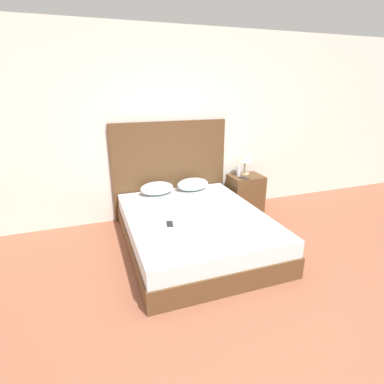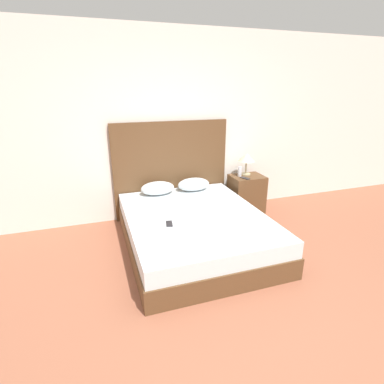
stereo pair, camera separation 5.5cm
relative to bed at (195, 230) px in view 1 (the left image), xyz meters
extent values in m
plane|color=#9E5B42|center=(0.06, -1.41, -0.22)|extent=(16.00, 16.00, 0.00)
cube|color=white|center=(0.06, 1.14, 1.13)|extent=(10.00, 0.06, 2.70)
cube|color=brown|center=(0.00, 0.00, -0.09)|extent=(1.66, 2.09, 0.25)
cube|color=silver|center=(0.00, 0.00, 0.12)|extent=(1.63, 2.04, 0.19)
cube|color=brown|center=(0.00, 1.07, 0.50)|extent=(1.74, 0.05, 1.44)
ellipsoid|color=silver|center=(-0.27, 0.84, 0.31)|extent=(0.48, 0.31, 0.18)
ellipsoid|color=silver|center=(0.27, 0.84, 0.31)|extent=(0.48, 0.31, 0.18)
cube|color=#232328|center=(-0.37, -0.18, 0.23)|extent=(0.10, 0.16, 0.01)
cube|color=brown|center=(1.15, 0.78, 0.08)|extent=(0.51, 0.40, 0.59)
cylinder|color=tan|center=(1.16, 0.86, 0.38)|extent=(0.16, 0.16, 0.02)
cylinder|color=tan|center=(1.16, 0.86, 0.49)|extent=(0.02, 0.02, 0.20)
cone|color=beige|center=(1.16, 0.86, 0.66)|extent=(0.26, 0.26, 0.13)
cube|color=#232328|center=(1.05, 0.68, 0.38)|extent=(0.12, 0.16, 0.01)
cylinder|color=silver|center=(1.02, 0.81, 0.45)|extent=(0.06, 0.06, 0.16)
camera|label=1|loc=(-1.17, -3.16, 1.71)|focal=28.00mm
camera|label=2|loc=(-1.12, -3.18, 1.71)|focal=28.00mm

